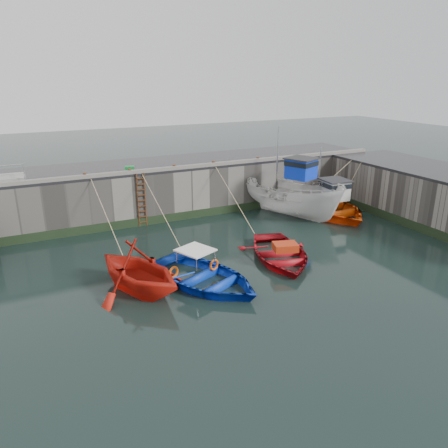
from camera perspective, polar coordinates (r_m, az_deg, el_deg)
name	(u,v)px	position (r m, az deg, el deg)	size (l,w,h in m)	color
ground	(255,289)	(18.69, 4.11, -8.41)	(120.00, 120.00, 0.00)	black
quay_back	(161,188)	(28.96, -8.29, 4.66)	(30.00, 5.00, 3.00)	slate
quay_right	(445,199)	(29.30, 26.93, 2.93)	(5.00, 15.00, 3.00)	slate
road_back	(159,164)	(28.62, -8.44, 7.72)	(30.00, 5.00, 0.16)	black
kerb_back	(172,168)	(26.40, -6.87, 7.24)	(30.00, 0.30, 0.20)	slate
algae_back	(175,217)	(26.99, -6.48, 0.90)	(30.00, 0.08, 0.50)	black
algae_right	(412,225)	(27.71, 23.33, -0.10)	(0.08, 15.00, 0.50)	black
ladder	(142,200)	(26.00, -10.71, 3.07)	(0.51, 0.08, 3.20)	#3F1E0F
boat_near_white	(139,290)	(18.86, -11.03, -8.47)	(4.09, 4.74, 2.50)	red
boat_near_white_rope	(112,248)	(23.54, -14.46, -3.02)	(0.04, 6.06, 3.10)	tan
boat_near_blue	(204,284)	(19.04, -2.58, -7.83)	(4.01, 5.62, 1.16)	#0C33B4
boat_near_blue_rope	(163,242)	(23.83, -7.96, -2.30)	(0.04, 6.69, 3.10)	tan
boat_near_navy	(280,259)	(21.63, 7.29, -4.55)	(3.73, 5.23, 1.08)	#AA0E17
boat_near_navy_rope	(232,227)	(25.77, 1.04, -0.45)	(0.04, 5.92, 3.10)	tan
boat_far_white	(292,197)	(28.02, 8.83, 3.48)	(5.31, 7.86, 5.84)	silver
boat_far_orange	(328,206)	(29.09, 13.40, 2.27)	(5.57, 7.38, 4.44)	#FD550D
fish_crate	(130,169)	(26.50, -12.22, 7.09)	(0.55, 0.36, 0.29)	#167A2F
railing	(9,177)	(26.06, -26.25, 5.48)	(1.60, 1.05, 1.00)	#A5A8AD
bollard_a	(85,175)	(25.33, -17.72, 6.07)	(0.18, 0.18, 0.28)	#3F1E0F
bollard_b	(130,171)	(25.79, -12.22, 6.76)	(0.18, 0.18, 0.28)	#3F1E0F
bollard_c	(174,167)	(26.54, -6.53, 7.41)	(0.18, 0.18, 0.28)	#3F1E0F
bollard_d	(213,163)	(27.50, -1.39, 7.93)	(0.18, 0.18, 0.28)	#3F1E0F
bollard_e	(258,159)	(28.96, 4.44, 8.45)	(0.18, 0.18, 0.28)	#3F1E0F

